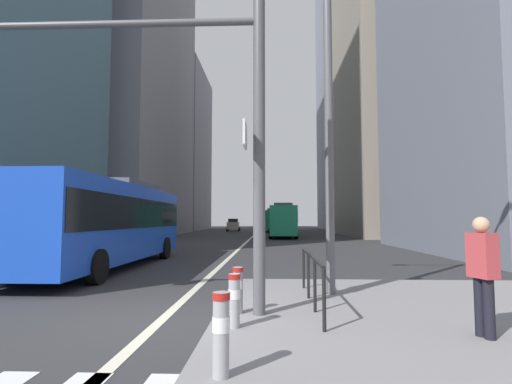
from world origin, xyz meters
TOP-DOWN VIEW (x-y plane):
  - ground_plane at (0.00, 20.00)m, footprint 160.00×160.00m
  - median_island at (5.50, -1.00)m, footprint 9.00×10.00m
  - lane_centre_line at (0.00, 30.00)m, footprint 0.20×80.00m
  - office_tower_left_mid at (-16.00, 37.58)m, footprint 12.88×23.44m
  - office_tower_left_far at (-16.00, 61.21)m, footprint 11.89×17.48m
  - office_tower_right_mid at (17.00, 36.90)m, footprint 13.18×17.96m
  - office_tower_right_far at (17.00, 61.90)m, footprint 10.64×23.85m
  - city_bus_blue_oncoming at (-4.15, 7.32)m, footprint 2.73×11.10m
  - city_bus_red_receding at (3.18, 32.39)m, footprint 2.80×10.57m
  - city_bus_red_distant at (2.28, 50.84)m, footprint 2.87×11.12m
  - car_oncoming_mid at (-3.94, 53.16)m, footprint 2.20×4.34m
  - car_receding_near at (3.43, 59.88)m, footprint 2.08×4.61m
  - traffic_signal_gantry at (-0.30, -0.11)m, footprint 6.26×0.65m
  - street_lamp_post at (3.36, 1.87)m, footprint 5.50×0.32m
  - bollard_left at (1.46, -2.83)m, footprint 0.20×0.20m
  - bollard_right at (1.42, -0.94)m, footprint 0.20×0.20m
  - bollard_back at (1.39, -0.01)m, footprint 0.20×0.20m
  - pedestrian_railing at (2.80, 0.74)m, footprint 0.06×3.74m
  - pedestrian_waiting at (5.06, -1.31)m, footprint 0.34×0.43m

SIDE VIEW (x-z plane):
  - ground_plane at x=0.00m, z-range 0.00..0.00m
  - lane_centre_line at x=0.00m, z-range 0.00..0.01m
  - median_island at x=5.50m, z-range 0.00..0.15m
  - bollard_back at x=1.39m, z-range 0.20..1.02m
  - bollard_right at x=1.42m, z-range 0.20..1.03m
  - bollard_left at x=1.46m, z-range 0.20..1.10m
  - pedestrian_railing at x=2.80m, z-range 0.37..1.35m
  - car_oncoming_mid at x=-3.94m, z-range 0.02..1.96m
  - car_receding_near at x=3.43m, z-range 0.02..1.96m
  - pedestrian_waiting at x=5.06m, z-range 0.25..1.97m
  - city_bus_red_receding at x=3.18m, z-range 0.13..3.53m
  - city_bus_red_distant at x=2.28m, z-range 0.14..3.54m
  - city_bus_blue_oncoming at x=-4.15m, z-range 0.14..3.54m
  - traffic_signal_gantry at x=-0.30m, z-range 1.12..7.12m
  - street_lamp_post at x=3.36m, z-range 1.28..9.28m
  - office_tower_left_far at x=-16.00m, z-range 0.00..28.62m
  - office_tower_right_far at x=17.00m, z-range 0.00..49.51m
  - office_tower_left_mid at x=-16.00m, z-range 0.00..51.22m
  - office_tower_right_mid at x=17.00m, z-range 0.00..51.96m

